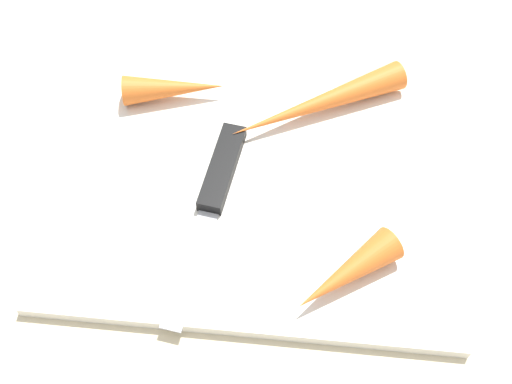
{
  "coord_description": "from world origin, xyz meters",
  "views": [
    {
      "loc": [
        -0.03,
        0.31,
        0.51
      ],
      "look_at": [
        0.0,
        0.0,
        0.01
      ],
      "focal_mm": 46.92,
      "sensor_mm": 36.0,
      "label": 1
    }
  ],
  "objects_px": {
    "knife": "(218,180)",
    "carrot_longest": "(318,104)",
    "cutting_board": "(256,196)",
    "carrot_medium": "(346,274)",
    "carrot_shortest": "(174,88)"
  },
  "relations": [
    {
      "from": "knife",
      "to": "carrot_shortest",
      "type": "height_order",
      "value": "carrot_shortest"
    },
    {
      "from": "carrot_shortest",
      "to": "carrot_medium",
      "type": "distance_m",
      "value": 0.25
    },
    {
      "from": "knife",
      "to": "carrot_longest",
      "type": "height_order",
      "value": "carrot_longest"
    },
    {
      "from": "cutting_board",
      "to": "carrot_longest",
      "type": "relative_size",
      "value": 2.04
    },
    {
      "from": "carrot_medium",
      "to": "knife",
      "type": "bearing_deg",
      "value": -77.87
    },
    {
      "from": "cutting_board",
      "to": "knife",
      "type": "distance_m",
      "value": 0.04
    },
    {
      "from": "cutting_board",
      "to": "carrot_longest",
      "type": "xyz_separation_m",
      "value": [
        -0.05,
        -0.09,
        0.02
      ]
    },
    {
      "from": "carrot_longest",
      "to": "carrot_shortest",
      "type": "relative_size",
      "value": 1.83
    },
    {
      "from": "cutting_board",
      "to": "carrot_medium",
      "type": "height_order",
      "value": "carrot_medium"
    },
    {
      "from": "carrot_longest",
      "to": "knife",
      "type": "bearing_deg",
      "value": 17.21
    },
    {
      "from": "cutting_board",
      "to": "carrot_medium",
      "type": "bearing_deg",
      "value": 135.37
    },
    {
      "from": "knife",
      "to": "carrot_longest",
      "type": "xyz_separation_m",
      "value": [
        -0.08,
        -0.09,
        0.01
      ]
    },
    {
      "from": "carrot_longest",
      "to": "carrot_shortest",
      "type": "bearing_deg",
      "value": -31.79
    },
    {
      "from": "cutting_board",
      "to": "carrot_medium",
      "type": "distance_m",
      "value": 0.11
    },
    {
      "from": "knife",
      "to": "carrot_longest",
      "type": "relative_size",
      "value": 1.14
    }
  ]
}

